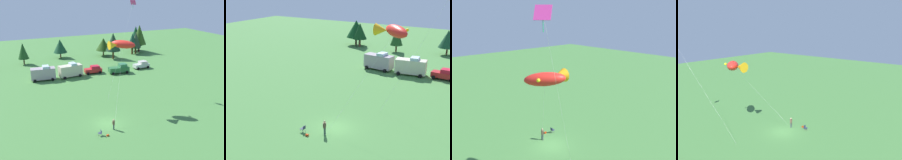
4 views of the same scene
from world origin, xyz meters
TOP-DOWN VIEW (x-y plane):
  - ground_plane at (0.00, 0.00)m, footprint 160.00×160.00m
  - person_kite_flyer at (-0.05, -2.07)m, footprint 0.36×0.57m
  - folding_chair at (-2.46, -2.82)m, footprint 0.49×0.49m
  - backpack_on_grass at (-1.56, -3.35)m, footprint 0.36×0.29m
  - kite_large_fish at (4.55, 5.23)m, footprint 7.09×9.27m

SIDE VIEW (x-z plane):
  - ground_plane at x=0.00m, z-range 0.00..0.00m
  - backpack_on_grass at x=-1.56m, z-range 0.00..0.22m
  - folding_chair at x=-2.46m, z-range 0.08..0.90m
  - person_kite_flyer at x=-0.05m, z-range 0.15..1.89m
  - kite_large_fish at x=4.55m, z-range 5.14..16.99m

